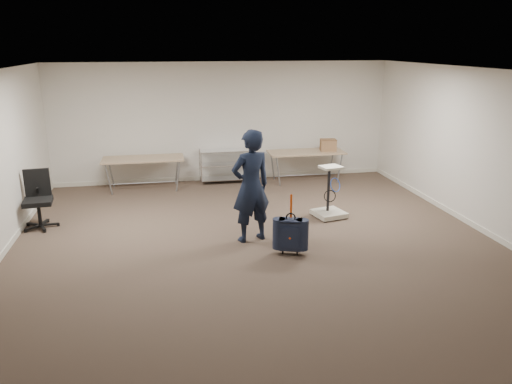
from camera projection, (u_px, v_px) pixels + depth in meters
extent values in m
plane|color=#413427|center=(260.00, 251.00, 8.01)|extent=(9.00, 9.00, 0.00)
plane|color=silver|center=(223.00, 122.00, 11.85)|extent=(8.00, 0.00, 8.00)
plane|color=silver|center=(391.00, 320.00, 3.37)|extent=(8.00, 0.00, 8.00)
plane|color=silver|center=(495.00, 155.00, 8.33)|extent=(0.00, 9.00, 9.00)
plane|color=white|center=(261.00, 72.00, 7.21)|extent=(8.00, 8.00, 0.00)
cube|color=silver|center=(225.00, 177.00, 12.22)|extent=(8.00, 0.02, 0.10)
cube|color=silver|center=(484.00, 231.00, 8.71)|extent=(0.02, 9.00, 0.10)
cube|color=#9A805E|center=(143.00, 159.00, 11.18)|extent=(1.80, 0.75, 0.03)
cylinder|color=gray|center=(145.00, 183.00, 11.34)|extent=(1.50, 0.02, 0.02)
cylinder|color=gray|center=(109.00, 180.00, 10.87)|extent=(0.13, 0.04, 0.69)
cylinder|color=gray|center=(178.00, 176.00, 11.14)|extent=(0.13, 0.04, 0.69)
cylinder|color=gray|center=(111.00, 173.00, 11.43)|extent=(0.13, 0.04, 0.69)
cylinder|color=gray|center=(177.00, 170.00, 11.70)|extent=(0.13, 0.04, 0.69)
cube|color=#9A805E|center=(306.00, 152.00, 11.87)|extent=(1.80, 0.75, 0.03)
cylinder|color=gray|center=(305.00, 175.00, 12.03)|extent=(1.50, 0.02, 0.02)
cylinder|color=gray|center=(278.00, 171.00, 11.55)|extent=(0.13, 0.04, 0.69)
cylinder|color=gray|center=(340.00, 169.00, 11.82)|extent=(0.13, 0.04, 0.69)
cylinder|color=gray|center=(273.00, 165.00, 12.12)|extent=(0.13, 0.04, 0.69)
cylinder|color=gray|center=(331.00, 163.00, 12.39)|extent=(0.13, 0.04, 0.69)
cylinder|color=silver|center=(201.00, 169.00, 11.53)|extent=(0.02, 0.02, 0.80)
cylinder|color=silver|center=(252.00, 167.00, 11.75)|extent=(0.02, 0.02, 0.80)
cylinder|color=silver|center=(200.00, 165.00, 11.95)|extent=(0.02, 0.02, 0.80)
cylinder|color=silver|center=(249.00, 163.00, 12.17)|extent=(0.02, 0.02, 0.80)
cube|color=silver|center=(226.00, 178.00, 11.93)|extent=(1.20, 0.45, 0.02)
cube|color=silver|center=(226.00, 164.00, 11.83)|extent=(1.20, 0.45, 0.02)
cube|color=silver|center=(226.00, 150.00, 11.74)|extent=(1.20, 0.45, 0.01)
imported|color=black|center=(251.00, 186.00, 8.18)|extent=(0.79, 0.64, 1.89)
cube|color=black|center=(290.00, 234.00, 7.78)|extent=(0.41, 0.31, 0.49)
cube|color=black|center=(290.00, 249.00, 7.87)|extent=(0.35, 0.24, 0.03)
cylinder|color=black|center=(283.00, 252.00, 7.88)|extent=(0.04, 0.07, 0.07)
cylinder|color=black|center=(297.00, 253.00, 7.85)|extent=(0.04, 0.07, 0.07)
torus|color=black|center=(291.00, 217.00, 7.70)|extent=(0.15, 0.07, 0.16)
cube|color=#E7480C|center=(291.00, 206.00, 7.67)|extent=(0.03, 0.02, 0.38)
cylinder|color=black|center=(41.00, 225.00, 9.00)|extent=(0.63, 0.63, 0.09)
cylinder|color=black|center=(39.00, 214.00, 8.94)|extent=(0.06, 0.06, 0.42)
cube|color=black|center=(38.00, 202.00, 8.87)|extent=(0.53, 0.53, 0.08)
cube|color=black|center=(37.00, 182.00, 9.00)|extent=(0.44, 0.11, 0.50)
cube|color=silver|center=(329.00, 213.00, 9.56)|extent=(0.65, 0.65, 0.09)
cylinder|color=black|center=(322.00, 220.00, 9.33)|extent=(0.07, 0.07, 0.04)
cylinder|color=black|center=(329.00, 189.00, 9.48)|extent=(0.05, 0.05, 0.87)
cube|color=silver|center=(331.00, 167.00, 9.30)|extent=(0.45, 0.41, 0.04)
torus|color=blue|center=(335.00, 185.00, 9.32)|extent=(0.30, 0.17, 0.27)
cube|color=#906343|center=(328.00, 145.00, 11.91)|extent=(0.41, 0.33, 0.28)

